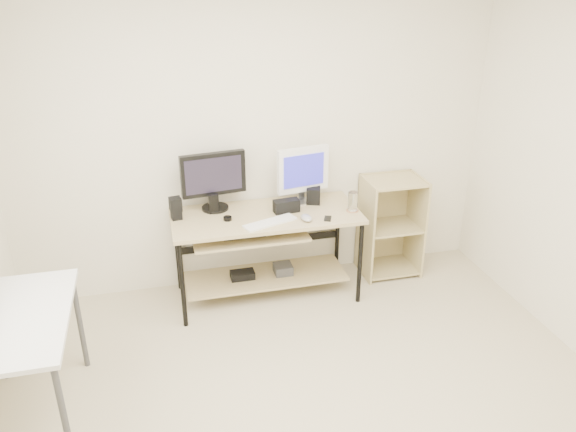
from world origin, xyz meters
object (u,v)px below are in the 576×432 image
(side_table, at_px, (17,329))
(black_monitor, at_px, (213,178))
(white_imac, at_px, (303,171))
(audio_controller, at_px, (214,204))
(shelf_unit, at_px, (389,224))
(desk, at_px, (263,238))

(side_table, xyz_separation_m, black_monitor, (1.30, 1.25, 0.35))
(black_monitor, height_order, white_imac, same)
(black_monitor, xyz_separation_m, audio_controller, (-0.02, -0.07, -0.19))
(side_table, height_order, shelf_unit, shelf_unit)
(shelf_unit, xyz_separation_m, audio_controller, (-1.55, -0.04, 0.38))
(desk, distance_m, side_table, 1.97)
(side_table, height_order, audio_controller, audio_controller)
(side_table, relative_size, white_imac, 2.10)
(white_imac, height_order, audio_controller, white_imac)
(shelf_unit, height_order, black_monitor, black_monitor)
(shelf_unit, height_order, white_imac, white_imac)
(black_monitor, bearing_deg, white_imac, -10.41)
(shelf_unit, height_order, audio_controller, audio_controller)
(desk, relative_size, audio_controller, 9.44)
(shelf_unit, relative_size, audio_controller, 5.67)
(black_monitor, bearing_deg, desk, -35.83)
(desk, xyz_separation_m, shelf_unit, (1.18, 0.16, -0.09))
(black_monitor, bearing_deg, audio_controller, -111.54)
(side_table, relative_size, audio_controller, 6.30)
(side_table, bearing_deg, shelf_unit, 23.33)
(shelf_unit, xyz_separation_m, white_imac, (-0.80, -0.01, 0.57))
(black_monitor, relative_size, audio_controller, 3.29)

